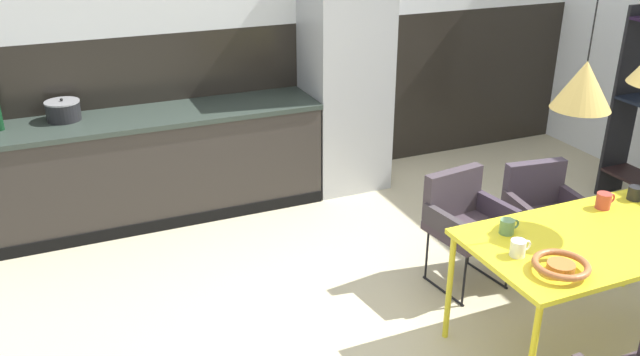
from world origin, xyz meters
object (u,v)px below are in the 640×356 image
mug_white_ceramic (635,193)px  mug_tall_blue (507,226)px  pendant_lamp_over_table_near (584,85)px  armchair_corner_seat (464,214)px  dining_table (599,243)px  mug_short_terracotta (604,201)px  cooking_pot (63,111)px  refrigerator_column (345,75)px  fruit_bowl (561,266)px  armchair_near_window (541,204)px  mug_wide_latte (518,248)px

mug_white_ceramic → mug_tall_blue: bearing=-177.3°
mug_white_ceramic → pendant_lamp_over_table_near: 1.24m
armchair_corner_seat → mug_tall_blue: size_ratio=6.31×
dining_table → pendant_lamp_over_table_near: pendant_lamp_over_table_near is taller
mug_short_terracotta → mug_tall_blue: bearing=-177.6°
mug_short_terracotta → pendant_lamp_over_table_near: pendant_lamp_over_table_near is taller
dining_table → cooking_pot: 3.91m
refrigerator_column → fruit_bowl: 2.97m
fruit_bowl → pendant_lamp_over_table_near: 0.91m
mug_white_ceramic → armchair_near_window: bearing=108.1°
dining_table → pendant_lamp_over_table_near: bearing=179.5°
mug_tall_blue → mug_wide_latte: mug_wide_latte is taller
fruit_bowl → cooking_pot: (-2.18, 3.07, 0.18)m
mug_white_ceramic → dining_table: bearing=-153.4°
refrigerator_column → cooking_pot: 2.35m
refrigerator_column → mug_white_ceramic: size_ratio=15.76×
fruit_bowl → armchair_corner_seat: bearing=79.7°
armchair_near_window → mug_white_ceramic: (0.19, -0.59, 0.30)m
armchair_near_window → mug_tall_blue: 1.08m
cooking_pot → pendant_lamp_over_table_near: (2.36, -2.85, 0.69)m
mug_tall_blue → mug_wide_latte: (-0.10, -0.23, 0.00)m
mug_wide_latte → mug_white_ceramic: (1.12, 0.27, -0.00)m
armchair_corner_seat → mug_white_ceramic: bearing=135.2°
mug_wide_latte → mug_white_ceramic: 1.15m
fruit_bowl → mug_short_terracotta: size_ratio=2.17×
armchair_near_window → refrigerator_column: bearing=-62.7°
mug_white_ceramic → refrigerator_column: bearing=109.4°
refrigerator_column → fruit_bowl: bearing=-93.2°
refrigerator_column → mug_wide_latte: refrigerator_column is taller
fruit_bowl → dining_table: bearing=24.6°
armchair_corner_seat → mug_tall_blue: mug_tall_blue is taller
mug_short_terracotta → mug_tall_blue: size_ratio=1.08×
armchair_near_window → mug_tall_blue: mug_tall_blue is taller
mug_wide_latte → cooking_pot: (-2.09, 2.85, 0.18)m
armchair_corner_seat → cooking_pot: cooking_pot is taller
pendant_lamp_over_table_near → mug_white_ceramic: bearing=17.6°
mug_short_terracotta → refrigerator_column: bearing=103.4°
armchair_corner_seat → mug_short_terracotta: mug_short_terracotta is taller
mug_short_terracotta → dining_table: bearing=-136.4°
armchair_corner_seat → mug_wide_latte: size_ratio=6.24×
cooking_pot → pendant_lamp_over_table_near: pendant_lamp_over_table_near is taller
armchair_corner_seat → refrigerator_column: bearing=-96.8°
fruit_bowl → cooking_pot: bearing=125.3°
mug_tall_blue → mug_white_ceramic: bearing=2.7°
dining_table → fruit_bowl: (-0.48, -0.22, 0.09)m
fruit_bowl → pendant_lamp_over_table_near: size_ratio=0.22×
refrigerator_column → armchair_corner_seat: (0.04, -1.84, -0.52)m
refrigerator_column → mug_white_ceramic: refrigerator_column is taller
mug_short_terracotta → armchair_corner_seat: bearing=131.0°
mug_short_terracotta → fruit_bowl: bearing=-147.6°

